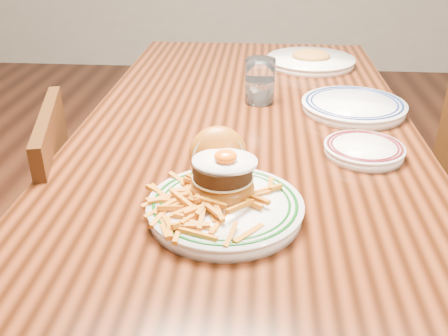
# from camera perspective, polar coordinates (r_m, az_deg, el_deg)

# --- Properties ---
(floor) EXTENTS (6.00, 6.00, 0.00)m
(floor) POSITION_cam_1_polar(r_m,az_deg,el_deg) (1.76, 2.20, -17.41)
(floor) COLOR black
(floor) RESTS_ON ground
(table) EXTENTS (0.85, 1.60, 0.75)m
(table) POSITION_cam_1_polar(r_m,az_deg,el_deg) (1.37, 2.70, 2.52)
(table) COLOR black
(table) RESTS_ON floor
(chair_left) EXTENTS (0.48, 0.48, 0.83)m
(chair_left) POSITION_cam_1_polar(r_m,az_deg,el_deg) (1.41, -21.70, -9.16)
(chair_left) COLOR #391D0B
(chair_left) RESTS_ON floor
(main_plate) EXTENTS (0.28, 0.30, 0.14)m
(main_plate) POSITION_cam_1_polar(r_m,az_deg,el_deg) (0.90, -0.00, -2.88)
(main_plate) COLOR white
(main_plate) RESTS_ON table
(side_plate) EXTENTS (0.18, 0.19, 0.03)m
(side_plate) POSITION_cam_1_polar(r_m,az_deg,el_deg) (1.15, 15.72, 2.10)
(side_plate) COLOR white
(side_plate) RESTS_ON table
(rear_plate) EXTENTS (0.28, 0.28, 0.03)m
(rear_plate) POSITION_cam_1_polar(r_m,az_deg,el_deg) (1.40, 14.60, 6.91)
(rear_plate) COLOR white
(rear_plate) RESTS_ON table
(water_glass) EXTENTS (0.08, 0.08, 0.12)m
(water_glass) POSITION_cam_1_polar(r_m,az_deg,el_deg) (1.42, 4.12, 9.59)
(water_glass) COLOR white
(water_glass) RESTS_ON table
(far_plate) EXTENTS (0.30, 0.30, 0.05)m
(far_plate) POSITION_cam_1_polar(r_m,az_deg,el_deg) (1.81, 9.88, 12.01)
(far_plate) COLOR white
(far_plate) RESTS_ON table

